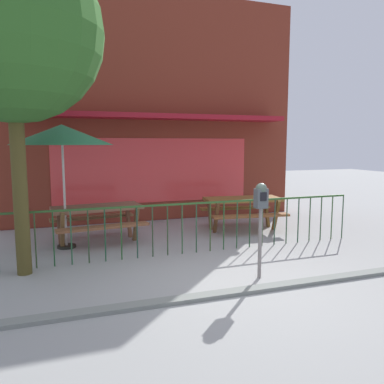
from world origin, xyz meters
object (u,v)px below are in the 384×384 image
Objects in this scene: picnic_table_right at (243,205)px; parking_meter_near at (261,205)px; patio_umbrella at (62,135)px; street_tree at (11,31)px; picnic_table_left at (97,214)px.

picnic_table_right is 1.32× the size of parking_meter_near.
picnic_table_right is 4.36m from patio_umbrella.
street_tree reaches higher than picnic_table_right.
parking_meter_near is at bearing -21.91° from street_tree.
patio_umbrella is 0.48× the size of street_tree.
picnic_table_left is 1.31× the size of parking_meter_near.
picnic_table_left is at bearing 17.29° from patio_umbrella.
parking_meter_near is at bearing -54.24° from picnic_table_left.
patio_umbrella is at bearing 134.99° from parking_meter_near.
picnic_table_left is 0.80× the size of patio_umbrella.
picnic_table_right is 0.38× the size of street_tree.
patio_umbrella is (-4.04, -0.29, 1.61)m from picnic_table_right.
picnic_table_right is at bearing 19.81° from street_tree.
picnic_table_left is at bearing 125.76° from parking_meter_near.
patio_umbrella reaches higher than picnic_table_right.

